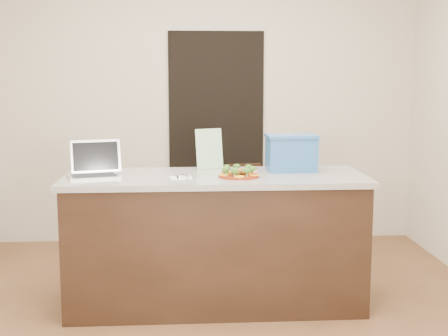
{
  "coord_description": "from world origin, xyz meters",
  "views": [
    {
      "loc": [
        -0.21,
        -3.94,
        1.61
      ],
      "look_at": [
        0.06,
        0.2,
        0.98
      ],
      "focal_mm": 50.0,
      "sensor_mm": 36.0,
      "label": 1
    }
  ],
  "objects": [
    {
      "name": "pepper_rings",
      "position": [
        0.15,
        0.16,
        0.94
      ],
      "size": [
        0.27,
        0.27,
        0.01
      ],
      "color": "yellow",
      "rests_on": "plate"
    },
    {
      "name": "yogurt_bottle",
      "position": [
        0.26,
        0.14,
        0.95
      ],
      "size": [
        0.03,
        0.03,
        0.07
      ],
      "rotation": [
        0.0,
        0.0,
        -0.34
      ],
      "color": "beige",
      "rests_on": "island"
    },
    {
      "name": "plate",
      "position": [
        0.15,
        0.16,
        0.93
      ],
      "size": [
        0.28,
        0.28,
        0.02
      ],
      "rotation": [
        0.0,
        0.0,
        0.42
      ],
      "color": "maroon",
      "rests_on": "island"
    },
    {
      "name": "doorway",
      "position": [
        0.1,
        1.98,
        1.0
      ],
      "size": [
        0.9,
        0.02,
        2.0
      ],
      "primitive_type": "cube",
      "color": "black",
      "rests_on": "ground"
    },
    {
      "name": "knife",
      "position": [
        -0.2,
        0.13,
        0.93
      ],
      "size": [
        0.06,
        0.18,
        0.01
      ],
      "rotation": [
        0.0,
        0.0,
        0.49
      ],
      "color": "silver",
      "rests_on": "napkin"
    },
    {
      "name": "meatballs",
      "position": [
        0.15,
        0.17,
        0.96
      ],
      "size": [
        0.11,
        0.11,
        0.04
      ],
      "color": "olive",
      "rests_on": "plate"
    },
    {
      "name": "ground",
      "position": [
        0.0,
        0.0,
        0.0
      ],
      "size": [
        4.0,
        4.0,
        0.0
      ],
      "primitive_type": "plane",
      "color": "brown",
      "rests_on": "ground"
    },
    {
      "name": "fork",
      "position": [
        -0.25,
        0.15,
        0.93
      ],
      "size": [
        0.03,
        0.15,
        0.0
      ],
      "rotation": [
        0.0,
        0.0,
        0.03
      ],
      "color": "#B8B9BD",
      "rests_on": "napkin"
    },
    {
      "name": "island",
      "position": [
        0.0,
        0.25,
        0.46
      ],
      "size": [
        2.06,
        0.76,
        0.92
      ],
      "color": "black",
      "rests_on": "ground"
    },
    {
      "name": "leaflet",
      "position": [
        -0.03,
        0.54,
        1.07
      ],
      "size": [
        0.21,
        0.11,
        0.29
      ],
      "primitive_type": "cube",
      "rotation": [
        -0.14,
        0.0,
        0.37
      ],
      "color": "white",
      "rests_on": "island"
    },
    {
      "name": "napkin",
      "position": [
        -0.23,
        0.14,
        0.92
      ],
      "size": [
        0.15,
        0.15,
        0.01
      ],
      "primitive_type": "cube",
      "rotation": [
        0.0,
        0.0,
        0.09
      ],
      "color": "white",
      "rests_on": "island"
    },
    {
      "name": "room_shell",
      "position": [
        0.0,
        0.0,
        1.62
      ],
      "size": [
        4.0,
        4.0,
        4.0
      ],
      "color": "white",
      "rests_on": "ground"
    },
    {
      "name": "chair",
      "position": [
        0.24,
        1.05,
        0.49
      ],
      "size": [
        0.44,
        0.44,
        0.86
      ],
      "rotation": [
        0.0,
        0.0,
        0.17
      ],
      "color": "black",
      "rests_on": "ground"
    },
    {
      "name": "laptop",
      "position": [
        -0.81,
        0.27,
        0.98
      ],
      "size": [
        0.39,
        0.35,
        0.24
      ],
      "rotation": [
        0.0,
        0.0,
        0.26
      ],
      "color": "silver",
      "rests_on": "island"
    },
    {
      "name": "broccoli",
      "position": [
        0.15,
        0.16,
        0.97
      ],
      "size": [
        0.23,
        0.23,
        0.04
      ],
      "color": "#275215",
      "rests_on": "plate"
    },
    {
      "name": "blue_box",
      "position": [
        0.55,
        0.41,
        1.05
      ],
      "size": [
        0.37,
        0.27,
        0.26
      ],
      "rotation": [
        0.0,
        0.0,
        0.02
      ],
      "color": "#2B5E9E",
      "rests_on": "island"
    }
  ]
}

